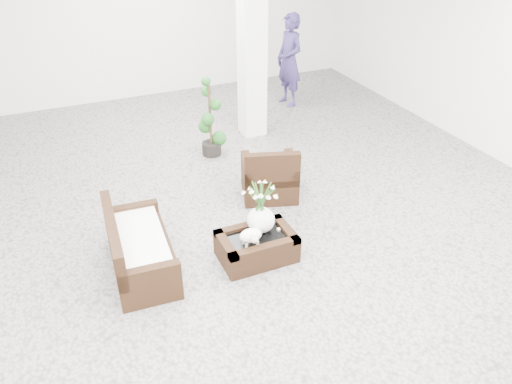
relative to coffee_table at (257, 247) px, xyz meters
name	(u,v)px	position (x,y,z in m)	size (l,w,h in m)	color
ground	(253,228)	(0.21, 0.59, -0.16)	(11.00, 11.00, 0.00)	gray
column	(252,36)	(1.41, 3.39, 1.59)	(0.40, 0.40, 3.50)	white
coffee_table	(257,247)	(0.00, 0.00, 0.00)	(0.90, 0.60, 0.31)	#321C0E
sheep_figurine	(251,237)	(-0.12, -0.10, 0.26)	(0.28, 0.23, 0.21)	white
planter_narcissus	(261,203)	(0.10, 0.10, 0.56)	(0.44, 0.44, 0.80)	white
tealight	(278,229)	(0.30, 0.02, 0.17)	(0.04, 0.04, 0.03)	white
armchair	(269,170)	(0.77, 1.30, 0.25)	(0.77, 0.74, 0.82)	#321C0E
loveseat	(140,243)	(-1.32, 0.37, 0.22)	(1.40, 0.67, 0.74)	#321C0E
topiary	(210,117)	(0.43, 2.86, 0.51)	(0.36, 0.36, 1.34)	#194A18
shopper	(289,60)	(2.65, 4.40, 0.76)	(0.67, 0.44, 1.83)	#322859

